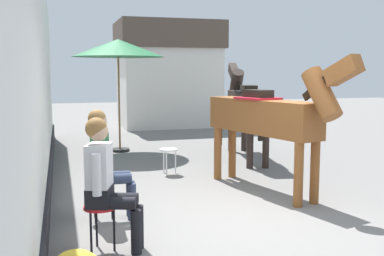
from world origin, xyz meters
name	(u,v)px	position (x,y,z in m)	size (l,w,h in m)	color
ground_plane	(186,172)	(0.00, 3.00, 0.00)	(40.00, 40.00, 0.00)	slate
pub_facade_wall	(32,95)	(-2.55, 1.50, 1.54)	(0.34, 14.00, 3.40)	white
distant_cottage	(168,73)	(1.40, 10.34, 1.80)	(3.40, 2.60, 3.50)	silver
seated_visitor_near	(106,177)	(-1.77, -0.38, 0.78)	(0.61, 0.48, 1.39)	red
seated_visitor_far	(105,159)	(-1.68, 0.65, 0.78)	(0.61, 0.49, 1.39)	black
saddled_horse_near	(267,117)	(0.83, 1.33, 1.16)	(1.06, 2.93, 2.06)	brown
saddled_horse_far	(246,104)	(1.63, 4.05, 1.16)	(0.82, 2.97, 2.06)	#2D231E
cafe_parasol	(118,49)	(-0.87, 5.62, 2.36)	(2.10, 2.10, 2.58)	black
spare_stool_white	(168,152)	(-0.33, 2.96, 0.40)	(0.32, 0.32, 0.46)	white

